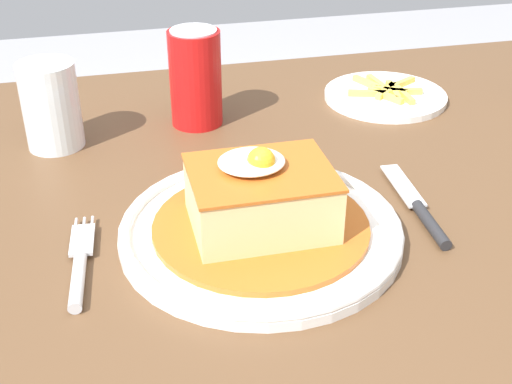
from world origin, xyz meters
name	(u,v)px	position (x,y,z in m)	size (l,w,h in m)	color
dining_table	(279,291)	(0.00, 0.00, 0.62)	(1.13, 0.86, 0.73)	brown
main_plate	(261,230)	(-0.03, -0.05, 0.74)	(0.27, 0.27, 0.02)	white
sandwich_meal	(261,203)	(-0.03, -0.05, 0.77)	(0.21, 0.21, 0.09)	#B75B1E
fork	(79,267)	(-0.21, -0.07, 0.74)	(0.03, 0.14, 0.01)	silver
knife	(422,212)	(0.13, -0.05, 0.74)	(0.03, 0.17, 0.01)	#262628
soda_can	(195,78)	(-0.05, 0.23, 0.79)	(0.07, 0.07, 0.12)	red
drinking_glass	(52,111)	(-0.23, 0.20, 0.78)	(0.07, 0.07, 0.10)	gold
side_plate_fries	(385,95)	(0.22, 0.24, 0.74)	(0.17, 0.17, 0.02)	white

